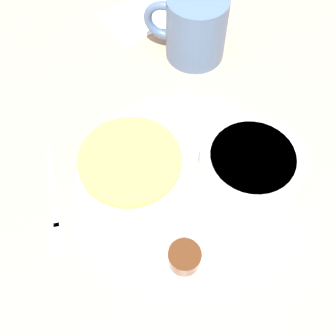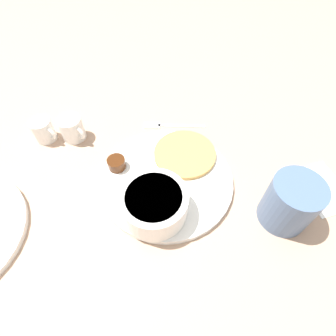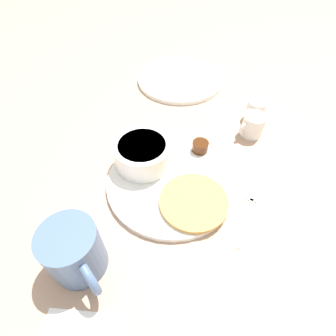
% 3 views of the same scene
% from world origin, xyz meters
% --- Properties ---
extents(ground_plane, '(4.00, 4.00, 0.00)m').
position_xyz_m(ground_plane, '(0.00, 0.00, 0.00)').
color(ground_plane, tan).
extents(plate, '(0.26, 0.26, 0.01)m').
position_xyz_m(plate, '(0.00, 0.00, 0.01)').
color(plate, white).
rests_on(plate, ground_plane).
extents(pancake_stack, '(0.13, 0.13, 0.01)m').
position_xyz_m(pancake_stack, '(0.04, -0.06, 0.02)').
color(pancake_stack, tan).
rests_on(pancake_stack, plate).
extents(bowl, '(0.12, 0.12, 0.05)m').
position_xyz_m(bowl, '(-0.06, 0.05, 0.04)').
color(bowl, white).
rests_on(bowl, plate).
extents(syrup_cup, '(0.04, 0.04, 0.02)m').
position_xyz_m(syrup_cup, '(0.06, 0.08, 0.02)').
color(syrup_cup, '#47230F').
rests_on(syrup_cup, plate).
extents(butter_ramekin, '(0.05, 0.05, 0.04)m').
position_xyz_m(butter_ramekin, '(-0.07, 0.07, 0.03)').
color(butter_ramekin, white).
rests_on(butter_ramekin, plate).
extents(coffee_mug, '(0.10, 0.11, 0.10)m').
position_xyz_m(coffee_mug, '(-0.15, -0.17, 0.05)').
color(coffee_mug, slate).
rests_on(coffee_mug, ground_plane).
extents(creamer_pitcher_near, '(0.07, 0.05, 0.06)m').
position_xyz_m(creamer_pitcher_near, '(0.19, 0.15, 0.03)').
color(creamer_pitcher_near, white).
rests_on(creamer_pitcher_near, ground_plane).
extents(creamer_pitcher_far, '(0.06, 0.05, 0.05)m').
position_xyz_m(creamer_pitcher_far, '(0.21, 0.21, 0.03)').
color(creamer_pitcher_far, white).
rests_on(creamer_pitcher_far, ground_plane).
extents(fork, '(0.07, 0.14, 0.00)m').
position_xyz_m(fork, '(0.15, -0.06, 0.00)').
color(fork, silver).
rests_on(fork, ground_plane).
extents(far_plate, '(0.25, 0.25, 0.01)m').
position_xyz_m(far_plate, '(0.03, 0.39, 0.01)').
color(far_plate, white).
rests_on(far_plate, ground_plane).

